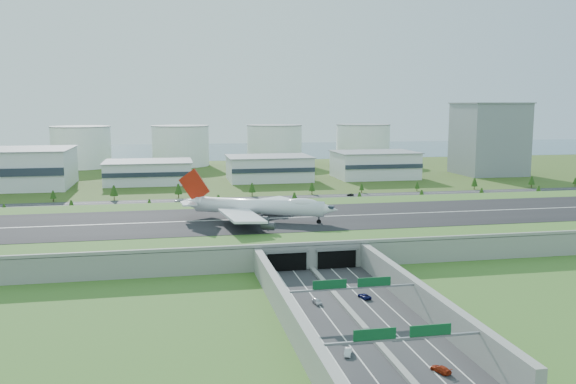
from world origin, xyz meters
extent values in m
plane|color=#2C4816|center=(0.00, 0.00, 0.00)|extent=(1200.00, 1200.00, 0.00)
cube|color=gray|center=(0.00, 0.00, 4.00)|extent=(520.00, 100.00, 8.00)
cube|color=#386221|center=(0.00, 0.00, 8.08)|extent=(520.00, 100.00, 0.16)
cube|color=black|center=(0.00, 0.00, 8.22)|extent=(520.00, 58.00, 0.12)
cube|color=silver|center=(0.00, 0.00, 8.30)|extent=(520.00, 0.90, 0.02)
cube|color=gray|center=(0.00, -49.40, 8.60)|extent=(520.00, 1.20, 1.20)
cube|color=#28282B|center=(0.00, -110.00, 0.06)|extent=(34.00, 120.00, 0.12)
cube|color=gray|center=(0.00, -110.00, 0.45)|extent=(1.60, 120.00, 0.90)
cube|color=gray|center=(-18.20, -100.00, 4.00)|extent=(2.40, 100.00, 8.00)
cube|color=gray|center=(18.20, -100.00, 4.00)|extent=(2.40, 100.00, 8.00)
cube|color=black|center=(-8.50, -50.20, 3.20)|extent=(13.00, 1.20, 6.00)
cube|color=black|center=(8.50, -50.20, 3.20)|extent=(13.00, 1.20, 6.00)
cylinder|color=gray|center=(-19.00, -95.00, 3.50)|extent=(0.70, 0.70, 7.00)
cylinder|color=gray|center=(19.00, -95.00, 3.50)|extent=(0.70, 0.70, 7.00)
cube|color=gray|center=(0.00, -95.00, 7.20)|extent=(38.00, 0.50, 0.50)
cube|color=#0C4C23|center=(-6.00, -95.10, 8.60)|extent=(9.00, 0.30, 2.40)
cube|color=#0C4C23|center=(6.00, -95.10, 8.60)|extent=(9.00, 0.30, 2.40)
cylinder|color=gray|center=(-19.00, -130.00, 3.50)|extent=(0.70, 0.70, 7.00)
cylinder|color=gray|center=(19.00, -130.00, 3.50)|extent=(0.70, 0.70, 7.00)
cube|color=gray|center=(0.00, -130.00, 7.20)|extent=(38.00, 0.50, 0.50)
cube|color=#0C4C23|center=(-6.00, -130.10, 8.60)|extent=(9.00, 0.30, 2.40)
cube|color=#0C4C23|center=(6.00, -130.10, 8.60)|extent=(9.00, 0.30, 2.40)
cube|color=#28282B|center=(0.00, 95.00, 0.06)|extent=(560.00, 36.00, 0.12)
cylinder|color=#3D2819|center=(-125.46, 73.00, 1.14)|extent=(0.50, 0.50, 2.28)
cone|color=#18360E|center=(-125.46, 73.00, 4.05)|extent=(3.55, 3.55, 4.56)
cylinder|color=#3D2819|center=(-94.12, 73.00, 1.29)|extent=(0.50, 0.50, 2.58)
cone|color=#18360E|center=(-94.12, 73.00, 4.58)|extent=(4.01, 4.01, 5.15)
cylinder|color=#3D2819|center=(-56.10, 73.00, 1.18)|extent=(0.50, 0.50, 2.35)
cone|color=#18360E|center=(-56.10, 73.00, 4.18)|extent=(3.66, 3.66, 4.71)
cylinder|color=#3D2819|center=(-20.95, 73.00, 1.39)|extent=(0.50, 0.50, 2.79)
cone|color=#18360E|center=(-20.95, 73.00, 4.95)|extent=(4.33, 4.33, 5.57)
cylinder|color=#3D2819|center=(19.60, 73.00, 1.41)|extent=(0.50, 0.50, 2.82)
cone|color=#18360E|center=(19.60, 73.00, 5.01)|extent=(4.38, 4.38, 5.63)
cylinder|color=#3D2819|center=(55.92, 73.00, 1.27)|extent=(0.50, 0.50, 2.54)
cone|color=#18360E|center=(55.92, 73.00, 4.51)|extent=(3.94, 3.94, 5.07)
cylinder|color=#3D2819|center=(92.05, 73.00, 1.32)|extent=(0.50, 0.50, 2.64)
cone|color=#18360E|center=(92.05, 73.00, 4.69)|extent=(4.10, 4.10, 5.28)
cylinder|color=#3D2819|center=(128.31, 73.00, 1.33)|extent=(0.50, 0.50, 2.67)
cone|color=#18360E|center=(128.31, 73.00, 4.74)|extent=(4.15, 4.15, 5.33)
cylinder|color=#3D2819|center=(164.23, 73.00, 1.39)|extent=(0.50, 0.50, 2.77)
cone|color=#18360E|center=(164.23, 73.00, 4.93)|extent=(4.31, 4.31, 5.55)
cylinder|color=#3D2819|center=(-110.41, 117.00, 1.14)|extent=(0.50, 0.50, 2.28)
cone|color=#18360E|center=(-110.41, 117.00, 4.05)|extent=(3.54, 3.54, 4.55)
cylinder|color=#3D2819|center=(-77.22, 117.00, 1.52)|extent=(0.50, 0.50, 3.04)
cone|color=#18360E|center=(-77.22, 117.00, 5.41)|extent=(4.73, 4.73, 6.09)
cylinder|color=#3D2819|center=(-40.72, 117.00, 1.52)|extent=(0.50, 0.50, 3.04)
cone|color=#18360E|center=(-40.72, 117.00, 5.40)|extent=(4.73, 4.73, 6.08)
cylinder|color=#3D2819|center=(2.79, 117.00, 1.41)|extent=(0.50, 0.50, 2.81)
cone|color=#18360E|center=(2.79, 117.00, 5.00)|extent=(4.37, 4.37, 5.62)
cylinder|color=#3D2819|center=(39.69, 117.00, 1.27)|extent=(0.50, 0.50, 2.54)
cone|color=#18360E|center=(39.69, 117.00, 4.51)|extent=(3.95, 3.95, 5.07)
cylinder|color=#3D2819|center=(71.45, 117.00, 1.03)|extent=(0.50, 0.50, 2.06)
cone|color=#18360E|center=(71.45, 117.00, 3.66)|extent=(3.20, 3.20, 4.12)
cylinder|color=#3D2819|center=(108.06, 117.00, 1.07)|extent=(0.50, 0.50, 2.13)
cone|color=#18360E|center=(108.06, 117.00, 3.79)|extent=(3.32, 3.32, 4.27)
cylinder|color=#3D2819|center=(147.44, 117.00, 1.36)|extent=(0.50, 0.50, 2.72)
cone|color=#18360E|center=(147.44, 117.00, 4.83)|extent=(4.23, 4.23, 5.43)
cylinder|color=#3D2819|center=(188.22, 117.00, 1.35)|extent=(0.50, 0.50, 2.71)
cone|color=#18360E|center=(188.22, 117.00, 4.81)|extent=(4.21, 4.21, 5.41)
cylinder|color=#3D2819|center=(220.57, 117.00, 1.07)|extent=(0.50, 0.50, 2.15)
cone|color=#18360E|center=(220.57, 117.00, 3.82)|extent=(3.34, 3.34, 4.29)
cube|color=silver|center=(-60.00, 190.00, 7.50)|extent=(58.00, 42.00, 15.00)
cube|color=silver|center=(25.00, 190.00, 8.50)|extent=(58.00, 42.00, 17.00)
cube|color=silver|center=(105.00, 190.00, 9.50)|extent=(58.00, 42.00, 19.00)
cube|color=gray|center=(200.00, 195.00, 27.50)|extent=(46.00, 46.00, 55.00)
cylinder|color=white|center=(-120.00, 310.00, 17.50)|extent=(50.00, 50.00, 35.00)
cylinder|color=white|center=(-35.00, 310.00, 17.50)|extent=(50.00, 50.00, 35.00)
cylinder|color=white|center=(50.00, 310.00, 17.50)|extent=(50.00, 50.00, 35.00)
cylinder|color=white|center=(135.00, 310.00, 17.50)|extent=(50.00, 50.00, 35.00)
cube|color=#355566|center=(0.00, 480.00, 0.03)|extent=(1200.00, 260.00, 0.06)
cylinder|color=white|center=(-10.80, -3.01, 13.79)|extent=(50.78, 27.99, 6.08)
cone|color=white|center=(15.03, -15.05, 13.79)|extent=(9.46, 8.72, 6.08)
cone|color=white|center=(-36.63, 9.03, 14.17)|extent=(11.18, 9.52, 6.08)
ellipsoid|color=white|center=(5.60, -10.65, 15.98)|extent=(13.75, 9.77, 3.74)
cube|color=white|center=(-19.34, -16.84, 12.84)|extent=(15.76, 29.80, 1.50)
cube|color=white|center=(-5.69, 12.43, 12.84)|extent=(30.64, 25.90, 1.50)
cylinder|color=#38383D|center=(-11.51, -15.26, 10.75)|extent=(5.68, 4.67, 2.85)
cylinder|color=#38383D|center=(-10.90, -27.07, 10.75)|extent=(5.68, 4.67, 2.85)
cylinder|color=#38383D|center=(-1.87, 5.41, 10.75)|extent=(5.68, 4.67, 2.85)
cylinder|color=#38383D|center=(7.56, 12.54, 10.75)|extent=(5.68, 4.67, 2.85)
cube|color=white|center=(-38.37, 3.04, 14.93)|extent=(6.59, 10.91, 0.57)
cube|color=white|center=(-33.15, 14.23, 14.93)|extent=(11.83, 10.66, 0.57)
cube|color=#A51B0B|center=(-35.76, 8.63, 21.39)|extent=(12.63, 6.50, 14.24)
cylinder|color=black|center=(11.45, -13.38, 8.80)|extent=(1.80, 0.66, 1.80)
cylinder|color=black|center=(-15.52, -4.16, 8.80)|extent=(1.80, 0.66, 1.80)
cylinder|color=black|center=(-12.95, 1.35, 8.80)|extent=(1.80, 0.66, 1.80)
cylinder|color=black|center=(-20.69, -1.75, 8.80)|extent=(1.80, 0.66, 1.80)
cylinder|color=black|center=(-18.12, 3.76, 8.80)|extent=(1.80, 0.66, 1.80)
imported|color=silver|center=(-6.83, -85.12, 0.89)|extent=(2.44, 4.74, 1.54)
imported|color=white|center=(-8.40, -119.73, 0.81)|extent=(2.91, 4.40, 1.37)
imported|color=#0E1047|center=(7.48, -82.87, 0.79)|extent=(3.28, 5.19, 1.34)
imported|color=#A2290F|center=(7.75, -131.80, 0.81)|extent=(3.64, 5.16, 1.39)
imported|color=slate|center=(-101.14, 86.91, 0.94)|extent=(5.21, 3.43, 1.65)
imported|color=black|center=(60.35, 104.80, 0.82)|extent=(4.33, 1.77, 1.40)
imported|color=silver|center=(154.15, 86.75, 0.96)|extent=(6.64, 4.55, 1.69)
imported|color=silver|center=(-40.60, 102.20, 0.89)|extent=(5.41, 2.41, 1.54)
camera|label=1|loc=(-45.77, -241.72, 54.56)|focal=38.00mm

